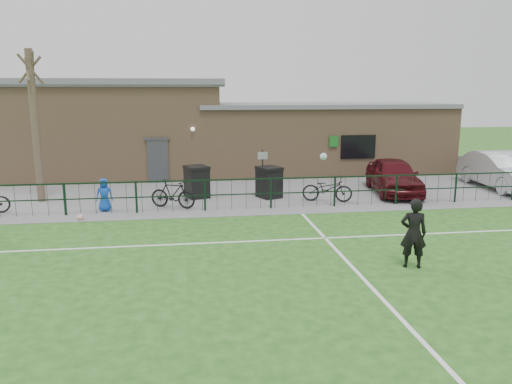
{
  "coord_description": "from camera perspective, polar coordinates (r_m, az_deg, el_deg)",
  "views": [
    {
      "loc": [
        -2.16,
        -10.23,
        4.5
      ],
      "look_at": [
        0.0,
        5.0,
        1.3
      ],
      "focal_mm": 35.0,
      "sensor_mm": 36.0,
      "label": 1
    }
  ],
  "objects": [
    {
      "name": "ground",
      "position": [
        11.39,
        3.6,
        -11.56
      ],
      "size": [
        90.0,
        90.0,
        0.0
      ],
      "primitive_type": "plane",
      "color": "#235519",
      "rests_on": "ground"
    },
    {
      "name": "paving_strip",
      "position": [
        24.25,
        -2.82,
        1.07
      ],
      "size": [
        34.0,
        13.0,
        0.02
      ],
      "primitive_type": "cube",
      "color": "slate",
      "rests_on": "ground"
    },
    {
      "name": "pitch_line_touch",
      "position": [
        18.71,
        -1.2,
        -2.16
      ],
      "size": [
        28.0,
        0.1,
        0.01
      ],
      "primitive_type": "cube",
      "color": "white",
      "rests_on": "ground"
    },
    {
      "name": "pitch_line_mid",
      "position": [
        15.08,
        0.54,
        -5.6
      ],
      "size": [
        28.0,
        0.1,
        0.01
      ],
      "primitive_type": "cube",
      "color": "white",
      "rests_on": "ground"
    },
    {
      "name": "pitch_line_perp",
      "position": [
        11.93,
        13.23,
        -10.73
      ],
      "size": [
        0.1,
        16.0,
        0.01
      ],
      "primitive_type": "cube",
      "color": "white",
      "rests_on": "ground"
    },
    {
      "name": "perimeter_fence",
      "position": [
        18.77,
        -1.28,
        -0.24
      ],
      "size": [
        28.0,
        0.1,
        1.2
      ],
      "primitive_type": "cube",
      "color": "black",
      "rests_on": "ground"
    },
    {
      "name": "bare_tree",
      "position": [
        21.59,
        -23.91,
        6.77
      ],
      "size": [
        0.3,
        0.3,
        6.0
      ],
      "primitive_type": "cylinder",
      "color": "#4C3B2E",
      "rests_on": "ground"
    },
    {
      "name": "wheelie_bin_left",
      "position": [
        20.95,
        -6.78,
        1.05
      ],
      "size": [
        1.1,
        1.16,
        1.24
      ],
      "primitive_type": "cube",
      "rotation": [
        0.0,
        0.0,
        0.36
      ],
      "color": "black",
      "rests_on": "paving_strip"
    },
    {
      "name": "wheelie_bin_right",
      "position": [
        20.8,
        1.51,
        1.01
      ],
      "size": [
        1.1,
        1.15,
        1.21
      ],
      "primitive_type": "cube",
      "rotation": [
        0.0,
        0.0,
        0.42
      ],
      "color": "black",
      "rests_on": "paving_strip"
    },
    {
      "name": "sign_post",
      "position": [
        20.81,
        0.74,
        2.12
      ],
      "size": [
        0.08,
        0.08,
        2.0
      ],
      "primitive_type": "cylinder",
      "rotation": [
        0.0,
        0.0,
        0.31
      ],
      "color": "black",
      "rests_on": "paving_strip"
    },
    {
      "name": "car_maroon",
      "position": [
        22.47,
        15.45,
        1.8
      ],
      "size": [
        2.46,
        4.69,
        1.52
      ],
      "primitive_type": "imported",
      "rotation": [
        0.0,
        0.0,
        -0.15
      ],
      "color": "#4A0D13",
      "rests_on": "paving_strip"
    },
    {
      "name": "car_silver",
      "position": [
        25.23,
        26.25,
        2.21
      ],
      "size": [
        1.95,
        5.08,
        1.65
      ],
      "primitive_type": "imported",
      "rotation": [
        0.0,
        0.0,
        -0.04
      ],
      "color": "#ABAFB3",
      "rests_on": "paving_strip"
    },
    {
      "name": "bicycle_d",
      "position": [
        19.24,
        -9.49,
        -0.22
      ],
      "size": [
        1.86,
        1.2,
        1.09
      ],
      "primitive_type": "imported",
      "rotation": [
        0.0,
        0.0,
        1.16
      ],
      "color": "black",
      "rests_on": "paving_strip"
    },
    {
      "name": "bicycle_e",
      "position": [
        20.27,
        8.15,
        0.37
      ],
      "size": [
        2.11,
        1.25,
        1.05
      ],
      "primitive_type": "imported",
      "rotation": [
        0.0,
        0.0,
        1.27
      ],
      "color": "black",
      "rests_on": "paving_strip"
    },
    {
      "name": "spectator_child",
      "position": [
        19.31,
        -16.95,
        -0.31
      ],
      "size": [
        0.65,
        0.47,
        1.24
      ],
      "primitive_type": "imported",
      "rotation": [
        0.0,
        0.0,
        0.14
      ],
      "color": "#1349B9",
      "rests_on": "paving_strip"
    },
    {
      "name": "goalkeeper_kick",
      "position": [
        13.34,
        17.32,
        -4.31
      ],
      "size": [
        1.9,
        3.92,
        2.53
      ],
      "color": "black",
      "rests_on": "ground"
    },
    {
      "name": "ball_ground",
      "position": [
        18.41,
        -19.45,
        -2.72
      ],
      "size": [
        0.23,
        0.23,
        0.23
      ],
      "primitive_type": "sphere",
      "color": "white",
      "rests_on": "ground"
    },
    {
      "name": "clubhouse",
      "position": [
        26.86,
        -5.35,
        6.84
      ],
      "size": [
        24.25,
        5.4,
        4.96
      ],
      "color": "#9E7C58",
      "rests_on": "ground"
    }
  ]
}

